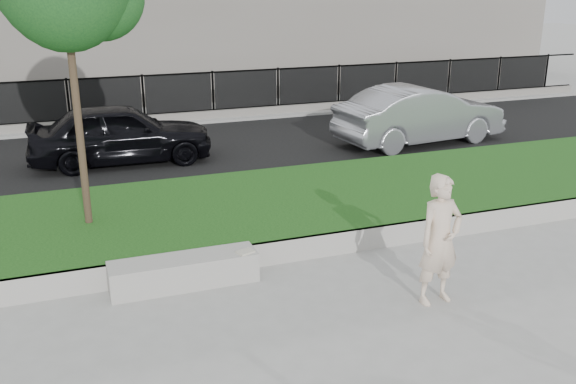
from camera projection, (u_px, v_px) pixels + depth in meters
name	position (u px, v px, depth m)	size (l,w,h in m)	color
ground	(304.00, 291.00, 9.56)	(90.00, 90.00, 0.00)	gray
grass_bank	(246.00, 212.00, 12.16)	(34.00, 4.00, 0.40)	black
grass_kerb	(280.00, 252.00, 10.42)	(34.00, 0.08, 0.40)	gray
street	(187.00, 151.00, 17.11)	(34.00, 7.00, 0.04)	black
far_pavement	(159.00, 117.00, 21.10)	(34.00, 3.00, 0.12)	gray
iron_fence	(164.00, 108.00, 20.06)	(32.00, 0.30, 1.50)	slate
stone_bench	(184.00, 271.00, 9.67)	(2.22, 0.55, 0.45)	gray
man	(440.00, 240.00, 8.97)	(0.69, 0.45, 1.90)	beige
book	(245.00, 252.00, 9.77)	(0.25, 0.18, 0.03)	beige
car_dark	(121.00, 133.00, 15.75)	(1.77, 4.40, 1.50)	black
car_silver	(420.00, 115.00, 17.64)	(1.68, 4.81, 1.58)	#94969C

